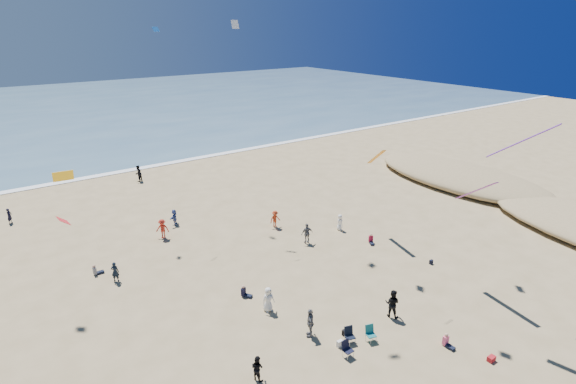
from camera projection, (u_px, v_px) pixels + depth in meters
ocean at (36, 113)px, 92.81m from camera, size 220.00×100.00×0.06m
surf_line at (98, 176)px, 54.77m from camera, size 220.00×1.20×0.08m
standing_flyers at (260, 248)px, 35.48m from camera, size 25.79×45.00×1.94m
seated_group at (301, 304)px, 29.15m from camera, size 21.25×25.32×0.84m
chair_cluster at (357, 340)px, 25.71m from camera, size 2.68×1.48×1.00m
white_tote at (340, 344)px, 25.86m from camera, size 0.35×0.20×0.40m
black_backpack at (345, 333)px, 26.79m from camera, size 0.30×0.22×0.38m
cooler at (491, 359)px, 24.76m from camera, size 0.45×0.30×0.30m
navy_bag at (431, 262)px, 34.75m from camera, size 0.28×0.18×0.34m
kites_aloft at (325, 60)px, 29.62m from camera, size 35.94×36.61×27.66m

